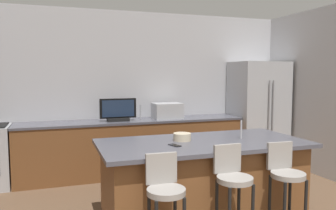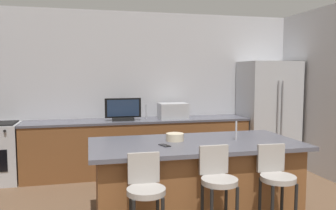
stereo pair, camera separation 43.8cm
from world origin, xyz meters
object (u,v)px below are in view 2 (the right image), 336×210
(kitchen_island, at_px, (195,181))
(cell_phone, at_px, (165,145))
(refrigerator, at_px, (268,114))
(bar_stool_center, at_px, (218,189))
(bar_stool_right, at_px, (276,186))
(tv_monitor, at_px, (123,110))
(bar_stool_left, at_px, (146,199))
(fruit_bowl, at_px, (175,137))
(microwave, at_px, (173,111))

(kitchen_island, distance_m, cell_phone, 0.60)
(refrigerator, relative_size, bar_stool_center, 1.91)
(kitchen_island, distance_m, bar_stool_right, 0.92)
(tv_monitor, relative_size, bar_stool_left, 0.61)
(tv_monitor, height_order, fruit_bowl, tv_monitor)
(fruit_bowl, bearing_deg, tv_monitor, 102.50)
(refrigerator, xyz_separation_m, cell_phone, (-2.39, -2.03, -0.03))
(kitchen_island, xyz_separation_m, bar_stool_right, (0.61, -0.67, 0.12))
(bar_stool_left, bearing_deg, fruit_bowl, 61.17)
(bar_stool_center, xyz_separation_m, bar_stool_right, (0.61, 0.01, -0.02))
(kitchen_island, relative_size, microwave, 4.90)
(cell_phone, bearing_deg, bar_stool_left, -135.32)
(refrigerator, height_order, bar_stool_right, refrigerator)
(refrigerator, relative_size, bar_stool_right, 1.95)
(bar_stool_center, bearing_deg, bar_stool_right, 0.47)
(refrigerator, bearing_deg, cell_phone, -139.62)
(bar_stool_right, bearing_deg, microwave, 99.51)
(bar_stool_left, distance_m, cell_phone, 0.75)
(bar_stool_left, xyz_separation_m, fruit_bowl, (0.48, 0.83, 0.38))
(tv_monitor, relative_size, cell_phone, 3.92)
(bar_stool_center, bearing_deg, cell_phone, 123.68)
(bar_stool_center, relative_size, bar_stool_right, 1.02)
(microwave, bearing_deg, kitchen_island, -96.96)
(microwave, relative_size, bar_stool_center, 0.48)
(tv_monitor, bearing_deg, fruit_bowl, -77.50)
(tv_monitor, distance_m, bar_stool_right, 2.92)
(bar_stool_left, bearing_deg, kitchen_island, 47.33)
(refrigerator, distance_m, fruit_bowl, 2.85)
(kitchen_island, bearing_deg, bar_stool_left, -133.98)
(bar_stool_left, bearing_deg, microwave, 72.25)
(fruit_bowl, height_order, cell_phone, fruit_bowl)
(bar_stool_left, height_order, bar_stool_center, bar_stool_center)
(bar_stool_right, height_order, fruit_bowl, fruit_bowl)
(refrigerator, bearing_deg, microwave, 177.64)
(kitchen_island, relative_size, cell_phone, 15.67)
(bar_stool_center, bearing_deg, tv_monitor, 102.77)
(bar_stool_right, xyz_separation_m, fruit_bowl, (-0.82, 0.79, 0.37))
(kitchen_island, bearing_deg, refrigerator, 43.70)
(kitchen_island, bearing_deg, cell_phone, -163.19)
(bar_stool_left, distance_m, bar_stool_center, 0.69)
(kitchen_island, height_order, fruit_bowl, fruit_bowl)
(kitchen_island, relative_size, bar_stool_right, 2.42)
(tv_monitor, xyz_separation_m, bar_stool_center, (0.61, -2.62, -0.48))
(microwave, distance_m, bar_stool_left, 2.90)
(refrigerator, bearing_deg, bar_stool_left, -135.69)
(kitchen_island, xyz_separation_m, cell_phone, (-0.38, -0.12, 0.45))
(microwave, relative_size, bar_stool_right, 0.49)
(fruit_bowl, bearing_deg, kitchen_island, -28.54)
(bar_stool_left, bearing_deg, bar_stool_center, 4.13)
(bar_stool_left, relative_size, fruit_bowl, 4.76)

